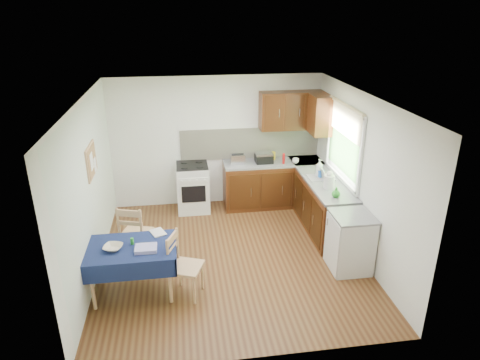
{
  "coord_description": "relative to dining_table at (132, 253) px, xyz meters",
  "views": [
    {
      "loc": [
        -0.7,
        -5.72,
        3.66
      ],
      "look_at": [
        0.18,
        0.27,
        1.19
      ],
      "focal_mm": 32.0,
      "sensor_mm": 36.0,
      "label": 1
    }
  ],
  "objects": [
    {
      "name": "soap_bottle_a",
      "position": [
        3.08,
        1.58,
        0.45
      ],
      "size": [
        0.17,
        0.17,
        0.32
      ],
      "primitive_type": "imported",
      "rotation": [
        0.0,
        0.0,
        0.59
      ],
      "color": "silver",
      "rests_on": "worktop_right"
    },
    {
      "name": "yellow_packet",
      "position": [
        2.47,
        2.59,
        0.37
      ],
      "size": [
        0.12,
        0.09,
        0.15
      ],
      "primitive_type": "cube",
      "rotation": [
        0.0,
        0.0,
        -0.09
      ],
      "color": "gold",
      "rests_on": "worktop_back"
    },
    {
      "name": "floor",
      "position": [
        1.42,
        0.67,
        -0.61
      ],
      "size": [
        4.2,
        4.2,
        0.0
      ],
      "primitive_type": "plane",
      "color": "#492813",
      "rests_on": "ground"
    },
    {
      "name": "splashback",
      "position": [
        2.07,
        2.76,
        0.59
      ],
      "size": [
        2.7,
        0.02,
        0.6
      ],
      "primitive_type": "cube",
      "color": "beige",
      "rests_on": "wall_back"
    },
    {
      "name": "chair_near",
      "position": [
        0.66,
        -0.15,
        -0.12
      ],
      "size": [
        0.53,
        0.53,
        0.92
      ],
      "rotation": [
        0.0,
        0.0,
        1.19
      ],
      "color": "tan",
      "rests_on": "ground"
    },
    {
      "name": "wall_back",
      "position": [
        1.42,
        2.77,
        0.64
      ],
      "size": [
        4.0,
        0.02,
        2.5
      ],
      "primitive_type": "cube",
      "color": "white",
      "rests_on": "ground"
    },
    {
      "name": "soap_bottle_b",
      "position": [
        3.09,
        1.55,
        0.4
      ],
      "size": [
        0.13,
        0.13,
        0.21
      ],
      "primitive_type": "imported",
      "rotation": [
        0.0,
        0.0,
        2.02
      ],
      "color": "blue",
      "rests_on": "worktop_right"
    },
    {
      "name": "worktop_right",
      "position": [
        3.12,
        1.32,
        0.27
      ],
      "size": [
        0.6,
        1.7,
        0.04
      ],
      "primitive_type": "cube",
      "color": "slate",
      "rests_on": "base_cabinets"
    },
    {
      "name": "tea_towel",
      "position": [
        0.2,
        -0.12,
        0.13
      ],
      "size": [
        0.28,
        0.22,
        0.05
      ],
      "primitive_type": "cube",
      "rotation": [
        0.0,
        0.0,
        -0.01
      ],
      "color": "#2E2999",
      "rests_on": "dining_table"
    },
    {
      "name": "upper_cabinets",
      "position": [
        2.94,
        2.47,
        1.24
      ],
      "size": [
        1.2,
        0.85,
        0.7
      ],
      "color": "#311908",
      "rests_on": "wall_back"
    },
    {
      "name": "dining_table",
      "position": [
        0.0,
        0.0,
        0.0
      ],
      "size": [
        1.18,
        0.8,
        0.71
      ],
      "rotation": [
        0.0,
        0.0,
        -0.18
      ],
      "color": "#0E133B",
      "rests_on": "ground"
    },
    {
      "name": "stove",
      "position": [
        0.92,
        2.47,
        -0.15
      ],
      "size": [
        0.6,
        0.61,
        0.92
      ],
      "color": "silver",
      "rests_on": "ground"
    },
    {
      "name": "worktop_back",
      "position": [
        2.47,
        2.47,
        0.27
      ],
      "size": [
        1.9,
        0.6,
        0.04
      ],
      "primitive_type": "cube",
      "color": "slate",
      "rests_on": "base_cabinets"
    },
    {
      "name": "book",
      "position": [
        0.26,
        0.28,
        0.11
      ],
      "size": [
        0.26,
        0.29,
        0.02
      ],
      "primitive_type": "imported",
      "rotation": [
        0.0,
        0.0,
        0.41
      ],
      "color": "white",
      "rests_on": "dining_table"
    },
    {
      "name": "wall_left",
      "position": [
        -0.58,
        0.67,
        0.64
      ],
      "size": [
        0.02,
        4.2,
        2.5
      ],
      "primitive_type": "cube",
      "color": "silver",
      "rests_on": "ground"
    },
    {
      "name": "chair_far",
      "position": [
        -0.03,
        0.76,
        -0.1
      ],
      "size": [
        0.53,
        0.53,
        0.96
      ],
      "rotation": [
        0.0,
        0.0,
        2.84
      ],
      "color": "tan",
      "rests_on": "ground"
    },
    {
      "name": "soap_bottle_c",
      "position": [
        3.07,
        0.72,
        0.38
      ],
      "size": [
        0.14,
        0.14,
        0.17
      ],
      "primitive_type": "imported",
      "rotation": [
        0.0,
        0.0,
        3.24
      ],
      "color": "#298C26",
      "rests_on": "worktop_right"
    },
    {
      "name": "base_cabinets",
      "position": [
        2.77,
        1.93,
        -0.18
      ],
      "size": [
        1.9,
        2.3,
        0.86
      ],
      "color": "#311908",
      "rests_on": "ground"
    },
    {
      "name": "plate_bowl",
      "position": [
        -0.22,
        -0.04,
        0.13
      ],
      "size": [
        0.3,
        0.3,
        0.06
      ],
      "primitive_type": "imported",
      "rotation": [
        0.0,
        0.0,
        -0.27
      ],
      "color": "beige",
      "rests_on": "dining_table"
    },
    {
      "name": "sauce_bottle",
      "position": [
        2.63,
        2.32,
        0.39
      ],
      "size": [
        0.05,
        0.05,
        0.2
      ],
      "primitive_type": "cylinder",
      "color": "#AF0E10",
      "rests_on": "worktop_back"
    },
    {
      "name": "corkboard",
      "position": [
        -0.55,
        0.97,
        0.99
      ],
      "size": [
        0.04,
        0.62,
        0.47
      ],
      "color": "tan",
      "rests_on": "wall_left"
    },
    {
      "name": "fridge",
      "position": [
        3.12,
        0.12,
        -0.17
      ],
      "size": [
        0.58,
        0.6,
        0.89
      ],
      "color": "silver",
      "rests_on": "ground"
    },
    {
      "name": "ceiling",
      "position": [
        1.42,
        0.67,
        1.89
      ],
      "size": [
        4.0,
        4.2,
        0.02
      ],
      "primitive_type": "cube",
      "color": "white",
      "rests_on": "wall_back"
    },
    {
      "name": "kettle",
      "position": [
        3.08,
        1.09,
        0.42
      ],
      "size": [
        0.17,
        0.17,
        0.3
      ],
      "color": "silver",
      "rests_on": "worktop_right"
    },
    {
      "name": "sandwich_press",
      "position": [
        2.28,
        2.46,
        0.38
      ],
      "size": [
        0.32,
        0.28,
        0.19
      ],
      "rotation": [
        0.0,
        0.0,
        -0.35
      ],
      "color": "black",
      "rests_on": "worktop_back"
    },
    {
      "name": "window",
      "position": [
        3.39,
        1.37,
        1.04
      ],
      "size": [
        0.04,
        1.48,
        1.26
      ],
      "color": "#2A5222",
      "rests_on": "wall_right"
    },
    {
      "name": "dish_rack",
      "position": [
        3.09,
        1.52,
        0.32
      ],
      "size": [
        0.43,
        0.33,
        0.21
      ],
      "rotation": [
        0.0,
        0.0,
        -0.43
      ],
      "color": "#98989D",
      "rests_on": "worktop_right"
    },
    {
      "name": "wall_right",
      "position": [
        3.42,
        0.67,
        0.64
      ],
      "size": [
        0.02,
        4.2,
        2.5
      ],
      "primitive_type": "cube",
      "color": "white",
      "rests_on": "ground"
    },
    {
      "name": "spice_jar",
      "position": [
        0.02,
        0.06,
        0.15
      ],
      "size": [
        0.05,
        0.05,
        0.09
      ],
      "primitive_type": "cylinder",
      "color": "#238028",
      "rests_on": "dining_table"
    },
    {
      "name": "worktop_corner",
      "position": [
        3.12,
        2.47,
        0.27
      ],
      "size": [
        0.6,
        0.6,
        0.04
      ],
      "primitive_type": "cube",
      "color": "slate",
      "rests_on": "base_cabinets"
    },
    {
      "name": "wall_front",
      "position": [
        1.42,
        -1.43,
        0.64
      ],
      "size": [
        4.0,
        0.02,
        2.5
      ],
      "primitive_type": "cube",
      "color": "white",
      "rests_on": "ground"
    },
    {
      "name": "cup",
      "position": [
        2.86,
        2.32,
        0.34
      ],
      "size": [
        0.12,
        0.12,
        0.1
      ],
      "primitive_type": "imported",
      "rotation": [
        0.0,
        0.0,
        -0.01
      ],
      "color": "white",
      "rests_on": "worktop_back"
    },
    {
      "name": "toaster",
      "position": [
        1.77,
        2.44,
        0.39
      ],
      "size": [
        0.27,
        0.16,
        0.21
      ],
      "rotation": [
        0.0,
        0.0,
        0.35
      ],
      "color": "silver",
      "rests_on": "worktop_back"
    }
  ]
}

